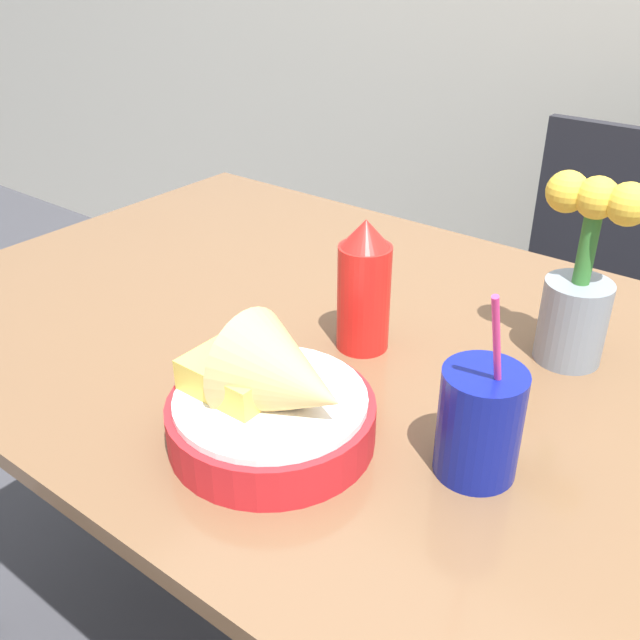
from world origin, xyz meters
The scene contains 6 objects.
dining_table centered at (0.00, 0.00, 0.64)m, with size 1.22×0.87×0.74m.
chair_far_window centered at (0.17, 0.80, 0.52)m, with size 0.40×0.40×0.87m.
food_basket centered at (0.13, -0.24, 0.79)m, with size 0.23×0.23×0.15m.
ketchup_bottle centered at (0.08, -0.01, 0.83)m, with size 0.07×0.07×0.18m.
drink_cup centered at (0.32, -0.14, 0.79)m, with size 0.09×0.09×0.23m.
flower_vase centered at (0.32, 0.13, 0.85)m, with size 0.12×0.09×0.25m.
Camera 1 is at (0.55, -0.70, 1.24)m, focal length 40.00 mm.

